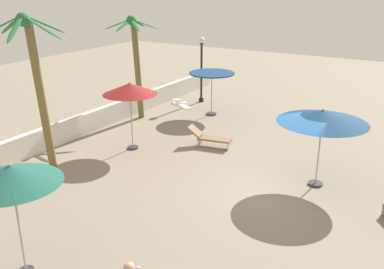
{
  "coord_description": "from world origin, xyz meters",
  "views": [
    {
      "loc": [
        -12.52,
        -4.12,
        6.67
      ],
      "look_at": [
        0.0,
        3.39,
        1.4
      ],
      "focal_mm": 39.89,
      "sensor_mm": 36.0,
      "label": 1
    }
  ],
  "objects": [
    {
      "name": "seagull_1",
      "position": [
        -5.01,
        0.69,
        4.16
      ],
      "size": [
        0.8,
        0.92,
        0.14
      ],
      "color": "white"
    },
    {
      "name": "lamp_post_0",
      "position": [
        8.51,
        7.86,
        2.27
      ],
      "size": [
        0.36,
        0.36,
        3.72
      ],
      "color": "black",
      "rests_on": "ground_plane"
    },
    {
      "name": "patio_umbrella_3",
      "position": [
        -7.22,
        3.75,
        2.61
      ],
      "size": [
        2.26,
        2.26,
        2.89
      ],
      "color": "#333338",
      "rests_on": "ground_plane"
    },
    {
      "name": "boundary_wall",
      "position": [
        0.0,
        9.67,
        0.48
      ],
      "size": [
        25.2,
        0.3,
        0.96
      ],
      "primitive_type": "cube",
      "color": "silver",
      "rests_on": "ground_plane"
    },
    {
      "name": "patio_umbrella_0",
      "position": [
        1.12,
        -0.94,
        2.47
      ],
      "size": [
        2.99,
        2.99,
        2.75
      ],
      "color": "#333338",
      "rests_on": "ground_plane"
    },
    {
      "name": "lounge_chair_1",
      "position": [
        2.46,
        4.0,
        0.4
      ],
      "size": [
        0.89,
        1.95,
        0.84
      ],
      "color": "#B7B7BC",
      "rests_on": "ground_plane"
    },
    {
      "name": "palm_tree_2",
      "position": [
        -3.03,
        7.73,
        3.54
      ],
      "size": [
        2.82,
        3.01,
        5.74
      ],
      "color": "brown",
      "rests_on": "ground_plane"
    },
    {
      "name": "patio_umbrella_1",
      "position": [
        0.56,
        6.64,
        2.56
      ],
      "size": [
        2.23,
        2.23,
        2.86
      ],
      "color": "#333338",
      "rests_on": "ground_plane"
    },
    {
      "name": "ground_plane",
      "position": [
        0.0,
        0.0,
        0.0
      ],
      "size": [
        56.0,
        56.0,
        0.0
      ],
      "primitive_type": "plane",
      "color": "gray"
    },
    {
      "name": "palm_tree_0",
      "position": [
        3.99,
        8.99,
        3.22
      ],
      "size": [
        2.58,
        2.32,
        5.16
      ],
      "color": "brown",
      "rests_on": "ground_plane"
    },
    {
      "name": "patio_umbrella_2",
      "position": [
        6.54,
        6.11,
        2.05
      ],
      "size": [
        2.34,
        2.34,
        2.38
      ],
      "color": "#333338",
      "rests_on": "ground_plane"
    }
  ]
}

